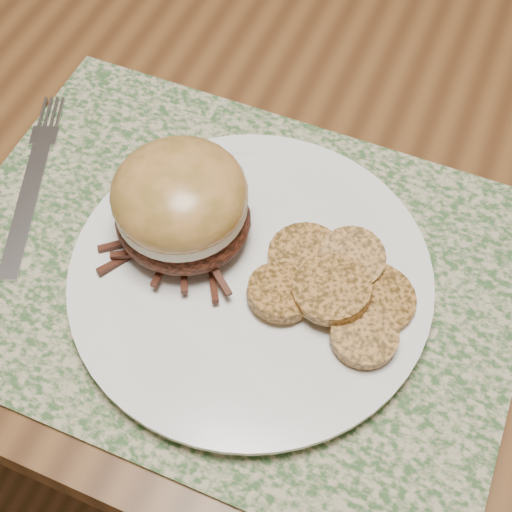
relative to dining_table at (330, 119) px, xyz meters
The scene contains 7 objects.
ground 0.67m from the dining_table, ahead, with size 3.50×3.50×0.00m, color #55391D.
dining_table is the anchor object (origin of this frame).
placemat 0.27m from the dining_table, 89.96° to the right, with size 0.45×0.33×0.00m, color #36572D.
dinner_plate 0.28m from the dining_table, 85.75° to the right, with size 0.26×0.26×0.02m, color white.
pork_sandwich 0.29m from the dining_table, 99.42° to the right, with size 0.11×0.10×0.08m.
roasted_potatoes 0.29m from the dining_table, 71.80° to the right, with size 0.14×0.12×0.03m.
fork 0.32m from the dining_table, 127.98° to the right, with size 0.08×0.19×0.00m.
Camera 1 is at (0.13, -0.52, 1.23)m, focal length 50.00 mm.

